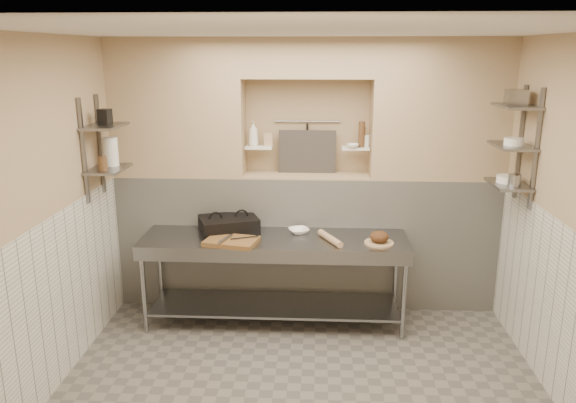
# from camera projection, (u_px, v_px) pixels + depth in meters

# --- Properties ---
(floor) EXTENTS (4.00, 3.90, 0.10)m
(floor) POSITION_uv_depth(u_px,v_px,m) (301.00, 397.00, 4.56)
(floor) COLOR #68635C
(floor) RESTS_ON ground
(ceiling) EXTENTS (4.00, 3.90, 0.10)m
(ceiling) POSITION_uv_depth(u_px,v_px,m) (303.00, 23.00, 3.80)
(ceiling) COLOR silver
(ceiling) RESTS_ON ground
(wall_left) EXTENTS (0.10, 3.90, 2.80)m
(wall_left) POSITION_uv_depth(u_px,v_px,m) (34.00, 222.00, 4.29)
(wall_left) COLOR tan
(wall_left) RESTS_ON ground
(wall_back) EXTENTS (4.00, 0.10, 2.80)m
(wall_back) POSITION_uv_depth(u_px,v_px,m) (307.00, 171.00, 6.11)
(wall_back) COLOR tan
(wall_back) RESTS_ON ground
(wall_front) EXTENTS (4.00, 0.10, 2.80)m
(wall_front) POSITION_uv_depth(u_px,v_px,m) (287.00, 378.00, 2.25)
(wall_front) COLOR tan
(wall_front) RESTS_ON ground
(backwall_lower) EXTENTS (4.00, 0.40, 1.40)m
(backwall_lower) POSITION_uv_depth(u_px,v_px,m) (306.00, 239.00, 6.05)
(backwall_lower) COLOR silver
(backwall_lower) RESTS_ON floor
(alcove_sill) EXTENTS (1.30, 0.40, 0.02)m
(alcove_sill) POSITION_uv_depth(u_px,v_px,m) (307.00, 175.00, 5.87)
(alcove_sill) COLOR tan
(alcove_sill) RESTS_ON backwall_lower
(backwall_pillar_left) EXTENTS (1.35, 0.40, 1.40)m
(backwall_pillar_left) POSITION_uv_depth(u_px,v_px,m) (178.00, 108.00, 5.76)
(backwall_pillar_left) COLOR tan
(backwall_pillar_left) RESTS_ON backwall_lower
(backwall_pillar_right) EXTENTS (1.35, 0.40, 1.40)m
(backwall_pillar_right) POSITION_uv_depth(u_px,v_px,m) (439.00, 109.00, 5.62)
(backwall_pillar_right) COLOR tan
(backwall_pillar_right) RESTS_ON backwall_lower
(backwall_header) EXTENTS (1.30, 0.40, 0.40)m
(backwall_header) POSITION_uv_depth(u_px,v_px,m) (308.00, 58.00, 5.56)
(backwall_header) COLOR tan
(backwall_header) RESTS_ON backwall_lower
(wainscot_left) EXTENTS (0.02, 3.90, 1.40)m
(wainscot_left) POSITION_uv_depth(u_px,v_px,m) (52.00, 306.00, 4.47)
(wainscot_left) COLOR silver
(wainscot_left) RESTS_ON floor
(wainscot_right) EXTENTS (0.02, 3.90, 1.40)m
(wainscot_right) POSITION_uv_depth(u_px,v_px,m) (563.00, 319.00, 4.26)
(wainscot_right) COLOR silver
(wainscot_right) RESTS_ON floor
(alcove_shelf_left) EXTENTS (0.28, 0.16, 0.02)m
(alcove_shelf_left) POSITION_uv_depth(u_px,v_px,m) (259.00, 147.00, 5.82)
(alcove_shelf_left) COLOR white
(alcove_shelf_left) RESTS_ON backwall_lower
(alcove_shelf_right) EXTENTS (0.28, 0.16, 0.02)m
(alcove_shelf_right) POSITION_uv_depth(u_px,v_px,m) (355.00, 148.00, 5.77)
(alcove_shelf_right) COLOR white
(alcove_shelf_right) RESTS_ON backwall_lower
(utensil_rail) EXTENTS (0.70, 0.02, 0.02)m
(utensil_rail) POSITION_uv_depth(u_px,v_px,m) (307.00, 121.00, 5.89)
(utensil_rail) COLOR gray
(utensil_rail) RESTS_ON wall_back
(hanging_steel) EXTENTS (0.02, 0.02, 0.30)m
(hanging_steel) POSITION_uv_depth(u_px,v_px,m) (307.00, 138.00, 5.91)
(hanging_steel) COLOR black
(hanging_steel) RESTS_ON utensil_rail
(splash_panel) EXTENTS (0.60, 0.08, 0.45)m
(splash_panel) POSITION_uv_depth(u_px,v_px,m) (307.00, 152.00, 5.90)
(splash_panel) COLOR #383330
(splash_panel) RESTS_ON alcove_sill
(shelf_rail_left_a) EXTENTS (0.03, 0.03, 0.95)m
(shelf_rail_left_a) POSITION_uv_depth(u_px,v_px,m) (100.00, 144.00, 5.38)
(shelf_rail_left_a) COLOR slate
(shelf_rail_left_a) RESTS_ON wall_left
(shelf_rail_left_b) EXTENTS (0.03, 0.03, 0.95)m
(shelf_rail_left_b) POSITION_uv_depth(u_px,v_px,m) (84.00, 151.00, 5.00)
(shelf_rail_left_b) COLOR slate
(shelf_rail_left_b) RESTS_ON wall_left
(wall_shelf_left_lower) EXTENTS (0.30, 0.50, 0.02)m
(wall_shelf_left_lower) POSITION_uv_depth(u_px,v_px,m) (108.00, 169.00, 5.24)
(wall_shelf_left_lower) COLOR slate
(wall_shelf_left_lower) RESTS_ON wall_left
(wall_shelf_left_upper) EXTENTS (0.30, 0.50, 0.03)m
(wall_shelf_left_upper) POSITION_uv_depth(u_px,v_px,m) (105.00, 126.00, 5.13)
(wall_shelf_left_upper) COLOR slate
(wall_shelf_left_upper) RESTS_ON wall_left
(shelf_rail_right_a) EXTENTS (0.03, 0.03, 1.05)m
(shelf_rail_right_a) POSITION_uv_depth(u_px,v_px,m) (520.00, 143.00, 5.17)
(shelf_rail_right_a) COLOR slate
(shelf_rail_right_a) RESTS_ON wall_right
(shelf_rail_right_b) EXTENTS (0.03, 0.03, 1.05)m
(shelf_rail_right_b) POSITION_uv_depth(u_px,v_px,m) (536.00, 150.00, 4.78)
(shelf_rail_right_b) COLOR slate
(shelf_rail_right_b) RESTS_ON wall_right
(wall_shelf_right_lower) EXTENTS (0.30, 0.50, 0.02)m
(wall_shelf_right_lower) POSITION_uv_depth(u_px,v_px,m) (508.00, 184.00, 5.07)
(wall_shelf_right_lower) COLOR slate
(wall_shelf_right_lower) RESTS_ON wall_right
(wall_shelf_right_mid) EXTENTS (0.30, 0.50, 0.02)m
(wall_shelf_right_mid) POSITION_uv_depth(u_px,v_px,m) (512.00, 146.00, 4.98)
(wall_shelf_right_mid) COLOR slate
(wall_shelf_right_mid) RESTS_ON wall_right
(wall_shelf_right_upper) EXTENTS (0.30, 0.50, 0.03)m
(wall_shelf_right_upper) POSITION_uv_depth(u_px,v_px,m) (516.00, 106.00, 4.89)
(wall_shelf_right_upper) COLOR slate
(wall_shelf_right_upper) RESTS_ON wall_right
(prep_table) EXTENTS (2.60, 0.70, 0.90)m
(prep_table) POSITION_uv_depth(u_px,v_px,m) (274.00, 263.00, 5.54)
(prep_table) COLOR gray
(prep_table) RESTS_ON floor
(panini_press) EXTENTS (0.67, 0.58, 0.15)m
(panini_press) POSITION_uv_depth(u_px,v_px,m) (229.00, 225.00, 5.65)
(panini_press) COLOR black
(panini_press) RESTS_ON prep_table
(cutting_board) EXTENTS (0.54, 0.43, 0.04)m
(cutting_board) POSITION_uv_depth(u_px,v_px,m) (232.00, 241.00, 5.32)
(cutting_board) COLOR brown
(cutting_board) RESTS_ON prep_table
(knife_blade) EXTENTS (0.26, 0.13, 0.01)m
(knife_blade) POSITION_uv_depth(u_px,v_px,m) (245.00, 238.00, 5.33)
(knife_blade) COLOR gray
(knife_blade) RESTS_ON cutting_board
(tongs) EXTENTS (0.11, 0.26, 0.02)m
(tongs) POSITION_uv_depth(u_px,v_px,m) (225.00, 239.00, 5.28)
(tongs) COLOR gray
(tongs) RESTS_ON cutting_board
(mixing_bowl) EXTENTS (0.26, 0.26, 0.05)m
(mixing_bowl) POSITION_uv_depth(u_px,v_px,m) (299.00, 231.00, 5.62)
(mixing_bowl) COLOR white
(mixing_bowl) RESTS_ON prep_table
(rolling_pin) EXTENTS (0.24, 0.40, 0.06)m
(rolling_pin) POSITION_uv_depth(u_px,v_px,m) (330.00, 238.00, 5.37)
(rolling_pin) COLOR tan
(rolling_pin) RESTS_ON prep_table
(bread_board) EXTENTS (0.28, 0.28, 0.02)m
(bread_board) POSITION_uv_depth(u_px,v_px,m) (379.00, 243.00, 5.31)
(bread_board) COLOR tan
(bread_board) RESTS_ON prep_table
(bread_loaf) EXTENTS (0.18, 0.18, 0.11)m
(bread_loaf) POSITION_uv_depth(u_px,v_px,m) (379.00, 237.00, 5.30)
(bread_loaf) COLOR #4C2D19
(bread_loaf) RESTS_ON bread_board
(bottle_soap) EXTENTS (0.12, 0.12, 0.26)m
(bottle_soap) POSITION_uv_depth(u_px,v_px,m) (253.00, 134.00, 5.78)
(bottle_soap) COLOR white
(bottle_soap) RESTS_ON alcove_shelf_left
(jar_alcove) EXTENTS (0.09, 0.09, 0.13)m
(jar_alcove) POSITION_uv_depth(u_px,v_px,m) (269.00, 139.00, 5.82)
(jar_alcove) COLOR tan
(jar_alcove) RESTS_ON alcove_shelf_left
(bowl_alcove) EXTENTS (0.13, 0.13, 0.04)m
(bowl_alcove) POSITION_uv_depth(u_px,v_px,m) (353.00, 146.00, 5.71)
(bowl_alcove) COLOR white
(bowl_alcove) RESTS_ON alcove_shelf_right
(condiment_a) EXTENTS (0.06, 0.06, 0.20)m
(condiment_a) POSITION_uv_depth(u_px,v_px,m) (363.00, 137.00, 5.76)
(condiment_a) COLOR #50351E
(condiment_a) RESTS_ON alcove_shelf_right
(condiment_b) EXTENTS (0.07, 0.07, 0.26)m
(condiment_b) POSITION_uv_depth(u_px,v_px,m) (362.00, 134.00, 5.71)
(condiment_b) COLOR #50351E
(condiment_b) RESTS_ON alcove_shelf_right
(condiment_c) EXTENTS (0.07, 0.07, 0.12)m
(condiment_c) POSITION_uv_depth(u_px,v_px,m) (366.00, 141.00, 5.76)
(condiment_c) COLOR white
(condiment_c) RESTS_ON alcove_shelf_right
(jug_left) EXTENTS (0.13, 0.13, 0.27)m
(jug_left) POSITION_uv_depth(u_px,v_px,m) (111.00, 152.00, 5.29)
(jug_left) COLOR white
(jug_left) RESTS_ON wall_shelf_left_lower
(jar_left) EXTENTS (0.09, 0.09, 0.13)m
(jar_left) POSITION_uv_depth(u_px,v_px,m) (103.00, 164.00, 5.09)
(jar_left) COLOR #50351E
(jar_left) RESTS_ON wall_shelf_left_lower
(box_left_upper) EXTENTS (0.12, 0.12, 0.14)m
(box_left_upper) POSITION_uv_depth(u_px,v_px,m) (105.00, 117.00, 5.13)
(box_left_upper) COLOR black
(box_left_upper) RESTS_ON wall_shelf_left_upper
(bowl_right) EXTENTS (0.20, 0.20, 0.06)m
(bowl_right) POSITION_uv_depth(u_px,v_px,m) (508.00, 179.00, 5.08)
(bowl_right) COLOR white
(bowl_right) RESTS_ON wall_shelf_right_lower
(canister_right) EXTENTS (0.11, 0.11, 0.11)m
(canister_right) POSITION_uv_depth(u_px,v_px,m) (514.00, 181.00, 4.92)
(canister_right) COLOR gray
(canister_right) RESTS_ON wall_shelf_right_lower
(bowl_right_mid) EXTENTS (0.17, 0.17, 0.06)m
(bowl_right_mid) POSITION_uv_depth(u_px,v_px,m) (514.00, 142.00, 4.94)
(bowl_right_mid) COLOR white
(bowl_right_mid) RESTS_ON wall_shelf_right_mid
(basket_right) EXTENTS (0.19, 0.22, 0.13)m
(basket_right) POSITION_uv_depth(u_px,v_px,m) (516.00, 97.00, 4.90)
(basket_right) COLOR gray
(basket_right) RESTS_ON wall_shelf_right_upper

